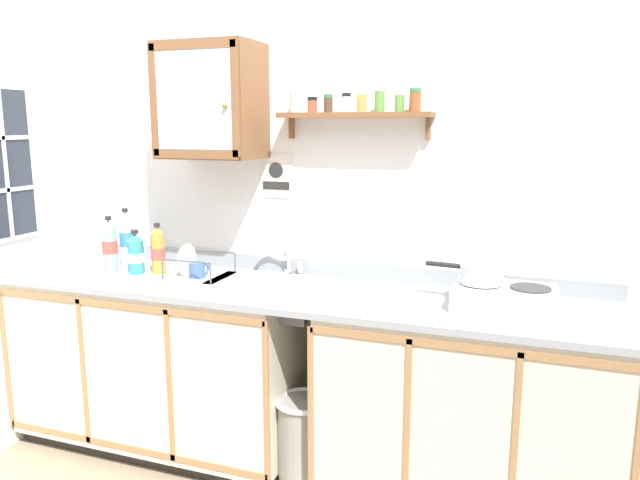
{
  "coord_description": "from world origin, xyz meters",
  "views": [
    {
      "loc": [
        1.06,
        -2.08,
        1.67
      ],
      "look_at": [
        0.11,
        0.55,
        1.14
      ],
      "focal_mm": 33.81,
      "sensor_mm": 36.0,
      "label": 1
    }
  ],
  "objects": [
    {
      "name": "back_wall",
      "position": [
        0.0,
        0.75,
        1.3
      ],
      "size": [
        3.55,
        0.07,
        2.57
      ],
      "color": "white",
      "rests_on": "ground"
    },
    {
      "name": "lower_cabinet_run",
      "position": [
        -0.72,
        0.43,
        0.45
      ],
      "size": [
        1.49,
        0.61,
        0.89
      ],
      "color": "black",
      "rests_on": "ground"
    },
    {
      "name": "lower_cabinet_run_right",
      "position": [
        0.84,
        0.43,
        0.45
      ],
      "size": [
        1.26,
        0.61,
        0.89
      ],
      "color": "black",
      "rests_on": "ground"
    },
    {
      "name": "countertop",
      "position": [
        0.0,
        0.43,
        0.9
      ],
      "size": [
        2.91,
        0.63,
        0.03
      ],
      "primitive_type": "cube",
      "color": "gray",
      "rests_on": "lower_cabinet_run"
    },
    {
      "name": "backsplash",
      "position": [
        0.0,
        0.72,
        0.96
      ],
      "size": [
        2.91,
        0.02,
        0.08
      ],
      "primitive_type": "cube",
      "color": "gray",
      "rests_on": "countertop"
    },
    {
      "name": "sink",
      "position": [
        -0.11,
        0.47,
        0.9
      ],
      "size": [
        0.59,
        0.45,
        0.44
      ],
      "color": "silver",
      "rests_on": "countertop"
    },
    {
      "name": "hot_plate_stove",
      "position": [
        0.96,
        0.46,
        0.96
      ],
      "size": [
        0.42,
        0.31,
        0.09
      ],
      "color": "silver",
      "rests_on": "countertop"
    },
    {
      "name": "saucepan",
      "position": [
        0.86,
        0.49,
        1.05
      ],
      "size": [
        0.33,
        0.18,
        0.08
      ],
      "color": "silver",
      "rests_on": "hot_plate_stove"
    },
    {
      "name": "bottle_detergent_teal_0",
      "position": [
        -0.85,
        0.43,
        1.02
      ],
      "size": [
        0.08,
        0.08,
        0.23
      ],
      "color": "teal",
      "rests_on": "countertop"
    },
    {
      "name": "bottle_water_clear_1",
      "position": [
        -0.97,
        0.52,
        1.07
      ],
      "size": [
        0.07,
        0.07,
        0.32
      ],
      "color": "silver",
      "rests_on": "countertop"
    },
    {
      "name": "bottle_juice_amber_2",
      "position": [
        -0.75,
        0.48,
        1.04
      ],
      "size": [
        0.07,
        0.07,
        0.26
      ],
      "color": "gold",
      "rests_on": "countertop"
    },
    {
      "name": "bottle_water_blue_3",
      "position": [
        -1.0,
        0.42,
        1.05
      ],
      "size": [
        0.08,
        0.08,
        0.29
      ],
      "color": "#8CB7E0",
      "rests_on": "countertop"
    },
    {
      "name": "dish_rack",
      "position": [
        -0.51,
        0.46,
        0.94
      ],
      "size": [
        0.29,
        0.27,
        0.17
      ],
      "color": "#B2B2B7",
      "rests_on": "countertop"
    },
    {
      "name": "mug",
      "position": [
        -0.49,
        0.42,
        0.96
      ],
      "size": [
        0.08,
        0.11,
        0.09
      ],
      "color": "#3F6699",
      "rests_on": "countertop"
    },
    {
      "name": "wall_cabinet",
      "position": [
        -0.46,
        0.57,
        1.78
      ],
      "size": [
        0.48,
        0.35,
        0.55
      ],
      "color": "brown"
    },
    {
      "name": "spice_shelf",
      "position": [
        0.24,
        0.66,
        1.74
      ],
      "size": [
        0.73,
        0.14,
        0.23
      ],
      "color": "brown"
    },
    {
      "name": "warning_sign",
      "position": [
        -0.19,
        0.72,
        1.42
      ],
      "size": [
        0.17,
        0.01,
        0.22
      ],
      "color": "silver"
    },
    {
      "name": "trash_bin",
      "position": [
        0.12,
        0.29,
        0.23
      ],
      "size": [
        0.26,
        0.26,
        0.45
      ],
      "color": "gray",
      "rests_on": "ground"
    }
  ]
}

